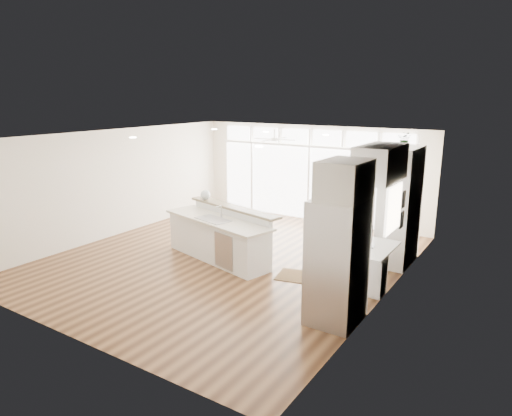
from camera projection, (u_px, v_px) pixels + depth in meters
The scene contains 24 objects.
floor at pixel (228, 259), 10.10m from camera, with size 7.00×8.00×0.02m, color #482A16.
ceiling at pixel (227, 136), 9.45m from camera, with size 7.00×8.00×0.02m, color white.
wall_back at pixel (310, 173), 13.03m from camera, with size 7.00×0.04×2.70m, color white.
wall_front at pixel (62, 252), 6.51m from camera, with size 7.00×0.04×2.70m, color white.
wall_left at pixel (117, 183), 11.61m from camera, with size 0.04×8.00×2.70m, color white.
wall_right at pixel (390, 224), 7.93m from camera, with size 0.04×8.00×2.70m, color white.
glass_wall at pixel (309, 184), 13.06m from camera, with size 5.80×0.06×2.08m, color white.
transom_row at pixel (311, 137), 12.73m from camera, with size 5.90×0.06×0.40m, color white.
desk_window at pixel (393, 209), 8.15m from camera, with size 0.04×0.85×0.85m, color white.
ceiling_fan at pixel (274, 135), 12.04m from camera, with size 1.16×1.16×0.32m, color white.
recessed_lights at pixel (232, 136), 9.61m from camera, with size 3.40×3.00×0.02m, color silver.
oven_cabinet at pixel (400, 206), 9.60m from camera, with size 0.64×1.20×2.50m, color white.
desk_nook at pixel (371, 266), 8.61m from camera, with size 0.72×1.30×0.76m, color white.
upper_cabinets at pixel (380, 163), 8.11m from camera, with size 0.64×1.30×0.64m, color white.
refrigerator at pixel (337, 262), 7.12m from camera, with size 0.76×0.90×2.00m, color #AAAAAF.
fridge_cabinet at pixel (345, 180), 6.77m from camera, with size 0.64×0.90×0.60m, color white.
framed_photos at pixel (402, 210), 8.69m from camera, with size 0.06×0.22×0.80m, color black.
kitchen_island at pixel (218, 235), 9.95m from camera, with size 2.83×1.07×1.12m, color white.
rug at pixel (301, 277), 9.09m from camera, with size 0.93×0.67×0.01m, color #362311.
office_chair at pixel (365, 247), 9.39m from camera, with size 0.51×0.47×0.98m, color black.
fishbowl at pixel (205, 195), 10.72m from camera, with size 0.23×0.23×0.23m, color silver.
monitor at pixel (369, 237), 8.51m from camera, with size 0.08×0.47×0.39m, color black.
keyboard at pixel (360, 245), 8.64m from camera, with size 0.12×0.31×0.02m, color silver.
potted_plant at pixel (405, 141), 9.27m from camera, with size 0.27×0.30×0.23m, color #2E5E28.
Camera 1 is at (5.68, -7.67, 3.54)m, focal length 32.00 mm.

